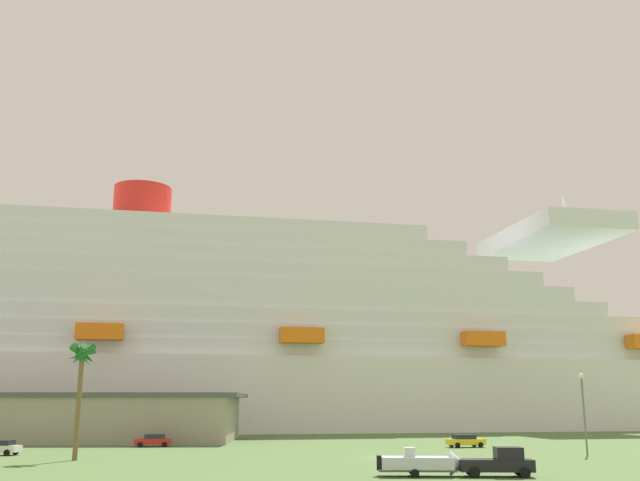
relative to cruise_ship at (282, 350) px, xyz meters
The scene contains 9 objects.
ground_plane 46.19m from the cruise_ship, 79.34° to the right, with size 600.00×600.00×0.00m, color #4C6B38.
cruise_ship is the anchor object (origin of this frame).
terminal_building 57.72m from the cruise_ship, 137.96° to the right, with size 70.80×24.70×6.87m.
pickup_truck 94.96m from the cruise_ship, 81.48° to the right, with size 5.80×2.83×2.20m.
small_boat_on_trailer 93.65m from the cruise_ship, 84.78° to the right, with size 7.61×2.79×2.15m.
palm_tree 77.43m from the cruise_ship, 106.95° to the right, with size 3.01×2.95×11.43m.
street_lamp 78.55m from the cruise_ship, 66.85° to the right, with size 0.56×0.56×8.69m.
parked_car_yellow_taxi 62.47m from the cruise_ship, 69.12° to the right, with size 4.96×2.64×1.58m.
parked_car_red_hatchback 57.31m from the cruise_ship, 108.99° to the right, with size 4.70×2.32×1.58m.
Camera 1 is at (-12.51, -76.11, 5.55)m, focal length 40.18 mm.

